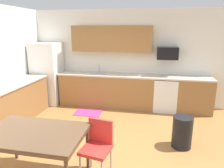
# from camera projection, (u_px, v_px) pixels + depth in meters

# --- Properties ---
(ground_plane) EXTENTS (12.00, 12.00, 0.00)m
(ground_plane) POSITION_uv_depth(u_px,v_px,m) (101.00, 151.00, 3.74)
(ground_plane) COLOR #9E6B38
(wall_back) EXTENTS (5.80, 0.10, 2.70)m
(wall_back) POSITION_uv_depth(u_px,v_px,m) (123.00, 58.00, 5.91)
(wall_back) COLOR white
(wall_back) RESTS_ON ground
(cabinet_run_back) EXTENTS (2.66, 0.60, 0.90)m
(cabinet_run_back) POSITION_uv_depth(u_px,v_px,m) (107.00, 91.00, 5.89)
(cabinet_run_back) COLOR olive
(cabinet_run_back) RESTS_ON ground
(cabinet_run_back_right) EXTENTS (0.89, 0.60, 0.90)m
(cabinet_run_back_right) POSITION_uv_depth(u_px,v_px,m) (194.00, 96.00, 5.43)
(cabinet_run_back_right) COLOR olive
(cabinet_run_back_right) RESTS_ON ground
(cabinet_run_left) EXTENTS (0.60, 2.00, 0.90)m
(cabinet_run_left) POSITION_uv_depth(u_px,v_px,m) (15.00, 104.00, 4.83)
(cabinet_run_left) COLOR olive
(cabinet_run_left) RESTS_ON ground
(countertop_back) EXTENTS (4.80, 0.64, 0.04)m
(countertop_back) POSITION_uv_depth(u_px,v_px,m) (121.00, 75.00, 5.69)
(countertop_back) COLOR beige
(countertop_back) RESTS_ON cabinet_run_back
(countertop_left) EXTENTS (0.64, 2.00, 0.04)m
(countertop_left) POSITION_uv_depth(u_px,v_px,m) (12.00, 84.00, 4.71)
(countertop_left) COLOR beige
(countertop_left) RESTS_ON cabinet_run_left
(upper_cabinets_back) EXTENTS (2.20, 0.34, 0.70)m
(upper_cabinets_back) POSITION_uv_depth(u_px,v_px,m) (112.00, 39.00, 5.62)
(upper_cabinets_back) COLOR olive
(refrigerator) EXTENTS (0.76, 0.70, 1.78)m
(refrigerator) POSITION_uv_depth(u_px,v_px,m) (48.00, 74.00, 6.04)
(refrigerator) COLOR white
(refrigerator) RESTS_ON ground
(oven_range) EXTENTS (0.60, 0.60, 0.91)m
(oven_range) POSITION_uv_depth(u_px,v_px,m) (165.00, 94.00, 5.58)
(oven_range) COLOR white
(oven_range) RESTS_ON ground
(microwave) EXTENTS (0.54, 0.36, 0.32)m
(microwave) POSITION_uv_depth(u_px,v_px,m) (167.00, 53.00, 5.39)
(microwave) COLOR black
(sink_basin) EXTENTS (0.48, 0.40, 0.14)m
(sink_basin) POSITION_uv_depth(u_px,v_px,m) (98.00, 76.00, 5.83)
(sink_basin) COLOR #A5A8AD
(sink_basin) RESTS_ON countertop_back
(sink_faucet) EXTENTS (0.02, 0.02, 0.24)m
(sink_faucet) POSITION_uv_depth(u_px,v_px,m) (99.00, 69.00, 5.96)
(sink_faucet) COLOR #B2B5BA
(sink_faucet) RESTS_ON countertop_back
(dining_table) EXTENTS (1.40, 0.90, 0.76)m
(dining_table) POSITION_uv_depth(u_px,v_px,m) (34.00, 136.00, 2.85)
(dining_table) COLOR brown
(dining_table) RESTS_ON ground
(chair_near_table) EXTENTS (0.46, 0.46, 0.85)m
(chair_near_table) POSITION_uv_depth(u_px,v_px,m) (98.00, 144.00, 3.02)
(chair_near_table) COLOR red
(chair_near_table) RESTS_ON ground
(trash_bin) EXTENTS (0.36, 0.36, 0.60)m
(trash_bin) POSITION_uv_depth(u_px,v_px,m) (182.00, 132.00, 3.80)
(trash_bin) COLOR black
(trash_bin) RESTS_ON ground
(floor_mat) EXTENTS (0.70, 0.50, 0.01)m
(floor_mat) POSITION_uv_depth(u_px,v_px,m) (88.00, 113.00, 5.45)
(floor_mat) COLOR #CC3372
(floor_mat) RESTS_ON ground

